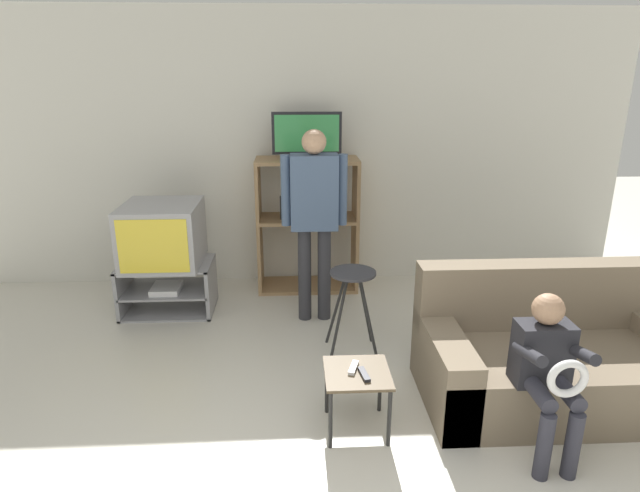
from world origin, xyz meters
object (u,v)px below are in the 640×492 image
(television_main, at_px, (163,234))
(snack_table, at_px, (357,380))
(media_shelf, at_px, (307,224))
(couch, at_px, (551,359))
(tv_stand, at_px, (168,287))
(person_seated_child, at_px, (548,365))
(person_standing_adult, at_px, (314,209))
(television_flat, at_px, (307,137))
(remote_control_black, at_px, (364,374))
(remote_control_white, at_px, (353,368))
(folding_stool, at_px, (353,288))

(television_main, bearing_deg, snack_table, -49.61)
(media_shelf, relative_size, snack_table, 3.31)
(television_main, relative_size, media_shelf, 0.54)
(media_shelf, xyz_separation_m, couch, (1.51, -1.94, -0.37))
(tv_stand, height_order, person_seated_child, person_seated_child)
(person_standing_adult, bearing_deg, television_main, 170.37)
(tv_stand, xyz_separation_m, television_flat, (1.25, 0.50, 1.24))
(tv_stand, xyz_separation_m, remote_control_black, (1.50, -1.78, 0.17))
(person_seated_child, bearing_deg, television_flat, 116.31)
(media_shelf, height_order, remote_control_black, media_shelf)
(media_shelf, distance_m, person_seated_child, 2.74)
(person_standing_adult, bearing_deg, television_flat, 92.94)
(television_flat, distance_m, snack_table, 2.51)
(remote_control_black, distance_m, remote_control_white, 0.09)
(media_shelf, bearing_deg, folding_stool, -77.55)
(snack_table, height_order, couch, couch)
(snack_table, relative_size, remote_control_white, 2.66)
(tv_stand, xyz_separation_m, folding_stool, (1.54, -0.84, 0.31))
(person_standing_adult, bearing_deg, folding_stool, -67.75)
(media_shelf, relative_size, person_standing_adult, 0.79)
(media_shelf, xyz_separation_m, person_standing_adult, (0.04, -0.70, 0.33))
(tv_stand, relative_size, snack_table, 2.06)
(television_flat, distance_m, remote_control_black, 2.53)
(tv_stand, height_order, couch, couch)
(media_shelf, distance_m, remote_control_black, 2.29)
(television_main, distance_m, couch, 3.15)
(snack_table, relative_size, couch, 0.23)
(television_flat, xyz_separation_m, couch, (1.51, -1.95, -1.19))
(television_main, relative_size, folding_stool, 1.02)
(television_flat, height_order, remote_control_black, television_flat)
(remote_control_black, xyz_separation_m, remote_control_white, (-0.05, 0.08, 0.00))
(television_flat, distance_m, person_standing_adult, 0.87)
(television_flat, xyz_separation_m, person_standing_adult, (0.04, -0.71, -0.49))
(remote_control_white, bearing_deg, remote_control_black, -37.41)
(folding_stool, bearing_deg, media_shelf, 102.45)
(snack_table, distance_m, remote_control_black, 0.09)
(media_shelf, xyz_separation_m, remote_control_black, (0.26, -2.26, -0.25))
(television_main, distance_m, remote_control_white, 2.26)
(television_main, relative_size, snack_table, 1.77)
(remote_control_black, bearing_deg, person_standing_adult, 88.74)
(remote_control_white, bearing_deg, person_standing_adult, 114.21)
(television_main, height_order, remote_control_black, television_main)
(remote_control_black, bearing_deg, tv_stand, 120.96)
(television_main, relative_size, television_flat, 1.07)
(couch, bearing_deg, person_seated_child, -120.05)
(television_flat, height_order, couch, television_flat)
(media_shelf, bearing_deg, television_flat, 83.89)
(remote_control_black, distance_m, person_standing_adult, 1.68)
(remote_control_white, xyz_separation_m, couch, (1.31, 0.24, -0.12))
(couch, bearing_deg, television_flat, 127.70)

